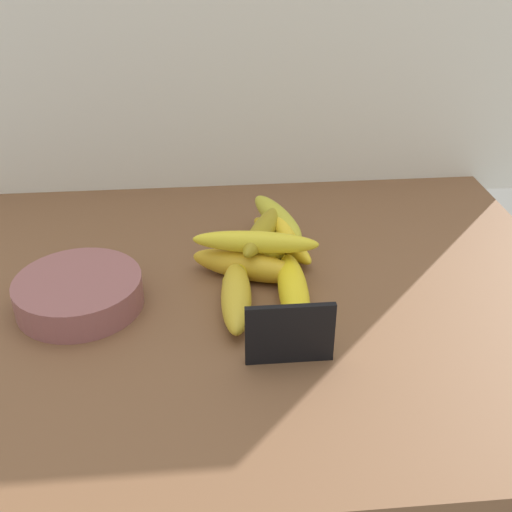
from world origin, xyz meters
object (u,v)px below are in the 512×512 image
at_px(banana_3, 261,256).
at_px(banana_2, 279,240).
at_px(banana_5, 274,217).
at_px(banana_0, 290,291).
at_px(chalkboard_sign, 286,336).
at_px(banana_1, 233,297).
at_px(banana_7, 253,242).
at_px(banana_8, 277,224).
at_px(banana_4, 244,266).
at_px(banana_6, 260,231).
at_px(fruit_bowl, 76,293).

bearing_deg(banana_3, banana_2, 57.38).
relative_size(banana_3, banana_5, 1.24).
relative_size(banana_0, banana_3, 0.97).
xyz_separation_m(chalkboard_sign, banana_2, (0.03, 0.28, -0.02)).
xyz_separation_m(chalkboard_sign, banana_1, (-0.06, 0.12, -0.02)).
distance_m(banana_0, banana_2, 0.16).
distance_m(chalkboard_sign, banana_1, 0.13).
bearing_deg(banana_1, banana_5, 66.19).
xyz_separation_m(banana_3, banana_7, (-0.02, -0.03, 0.04)).
bearing_deg(banana_7, banana_8, 58.08).
xyz_separation_m(banana_0, banana_3, (-0.03, 0.10, -0.00)).
bearing_deg(banana_4, banana_8, 52.87).
bearing_deg(banana_2, banana_6, -131.58).
bearing_deg(banana_0, banana_7, 121.41).
bearing_deg(fruit_bowl, banana_4, 11.97).
bearing_deg(fruit_bowl, banana_5, 26.52).
relative_size(fruit_bowl, banana_0, 0.93).
bearing_deg(banana_6, banana_5, 61.64).
bearing_deg(banana_5, banana_0, -88.99).
distance_m(chalkboard_sign, banana_0, 0.13).
height_order(banana_4, banana_6, banana_6).
xyz_separation_m(banana_1, banana_6, (0.05, 0.13, 0.03)).
bearing_deg(chalkboard_sign, banana_4, 100.74).
height_order(banana_0, banana_3, banana_0).
distance_m(banana_1, banana_3, 0.12).
relative_size(fruit_bowl, banana_2, 1.05).
bearing_deg(fruit_bowl, banana_1, -7.49).
height_order(fruit_bowl, banana_3, fruit_bowl).
bearing_deg(banana_2, banana_7, -121.84).
distance_m(fruit_bowl, banana_3, 0.28).
bearing_deg(banana_1, banana_2, 62.82).
distance_m(banana_1, banana_7, 0.10).
bearing_deg(banana_8, fruit_bowl, -156.75).
xyz_separation_m(banana_0, banana_6, (-0.03, 0.12, 0.03)).
bearing_deg(banana_6, chalkboard_sign, -88.01).
bearing_deg(banana_5, banana_6, -118.36).
relative_size(banana_6, banana_8, 0.99).
bearing_deg(fruit_bowl, chalkboard_sign, -27.55).
distance_m(chalkboard_sign, banana_3, 0.23).
bearing_deg(banana_7, fruit_bowl, -167.78).
bearing_deg(fruit_bowl, banana_3, 16.93).
distance_m(banana_0, banana_8, 0.15).
bearing_deg(banana_1, fruit_bowl, 172.51).
xyz_separation_m(banana_1, banana_7, (0.03, 0.08, 0.04)).
bearing_deg(banana_6, banana_8, 46.76).
xyz_separation_m(chalkboard_sign, banana_0, (0.02, 0.12, -0.02)).
bearing_deg(banana_8, banana_4, -127.13).
height_order(banana_5, banana_8, banana_5).
bearing_deg(banana_4, fruit_bowl, -168.03).
height_order(fruit_bowl, banana_7, banana_7).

